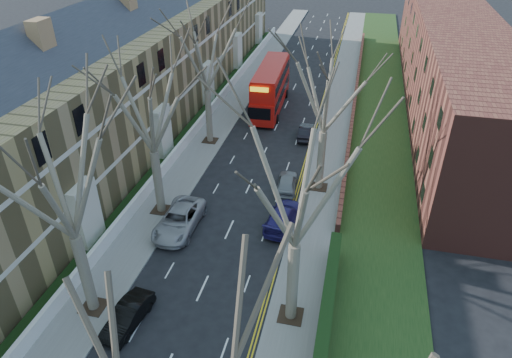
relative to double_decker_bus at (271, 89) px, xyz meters
The scene contains 17 objects.
pavement_left 5.24m from the double_decker_bus, 160.39° to the left, with size 3.00×102.00×0.12m, color slate.
pavement_right 8.09m from the double_decker_bus, 11.73° to the left, with size 3.00×102.00×0.12m, color slate.
terrace_left 14.02m from the double_decker_bus, 151.96° to the right, with size 9.70×78.00×13.60m.
flats_right 20.01m from the double_decker_bus, 16.31° to the left, with size 13.97×54.00×10.00m.
front_wall_left 9.01m from the double_decker_bus, 133.36° to the right, with size 0.30×78.00×1.00m.
grass_verge_right 12.39m from the double_decker_bus, ahead, with size 6.00×102.00×0.06m.
tree_left_mid 32.50m from the double_decker_bus, 97.47° to the right, with size 10.50×10.50×14.71m.
tree_left_far 22.87m from the double_decker_bus, 100.88° to the right, with size 10.15×10.15×14.22m.
tree_left_dist 12.54m from the double_decker_bus, 113.60° to the right, with size 10.50×10.50×14.71m.
tree_right_mid 31.15m from the double_decker_bus, 76.10° to the right, with size 10.50×10.50×14.71m.
tree_right_far 18.38m from the double_decker_bus, 64.73° to the right, with size 10.15×10.15×14.22m.
double_decker_bus is the anchor object (origin of this frame).
car_left_mid 32.09m from the double_decker_bus, 92.82° to the right, with size 1.36×3.89×1.28m, color black.
car_left_far 23.26m from the double_decker_bus, 94.85° to the right, with size 2.57×5.57×1.55m, color #9C9CA1.
car_right_near 21.60m from the double_decker_bus, 75.85° to the right, with size 1.99×4.89×1.42m, color navy.
car_right_mid 16.96m from the double_decker_bus, 73.73° to the right, with size 1.58×3.92×1.34m, color gray.
car_right_far 8.24m from the double_decker_bus, 52.34° to the right, with size 1.35×3.88×1.28m, color black.
Camera 1 is at (7.91, -10.10, 20.72)m, focal length 32.00 mm.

